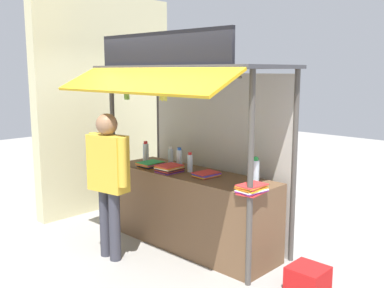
{
  "coord_description": "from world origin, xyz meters",
  "views": [
    {
      "loc": [
        3.55,
        -3.71,
        2.13
      ],
      "look_at": [
        0.0,
        0.0,
        1.27
      ],
      "focal_mm": 41.08,
      "sensor_mm": 36.0,
      "label": 1
    }
  ],
  "objects_px": {
    "water_bottle_front_left": "(256,170)",
    "plastic_crate": "(308,279)",
    "water_bottle_mid_left": "(171,156)",
    "water_bottle_back_right": "(190,163)",
    "water_bottle_front_right": "(179,159)",
    "magazine_stack_back_left": "(206,174)",
    "magazine_stack_left": "(151,164)",
    "vendor_person": "(108,173)",
    "magazine_stack_right": "(169,168)",
    "banana_bunch_inner_right": "(127,94)",
    "banana_bunch_rightmost": "(164,93)",
    "magazine_stack_far_right": "(252,189)",
    "water_bottle_center": "(146,152)",
    "water_bottle_rear_center": "(255,172)"
  },
  "relations": [
    {
      "from": "banana_bunch_rightmost",
      "to": "plastic_crate",
      "type": "bearing_deg",
      "value": 14.34
    },
    {
      "from": "magazine_stack_left",
      "to": "vendor_person",
      "type": "height_order",
      "value": "vendor_person"
    },
    {
      "from": "water_bottle_rear_center",
      "to": "water_bottle_front_right",
      "type": "relative_size",
      "value": 1.16
    },
    {
      "from": "plastic_crate",
      "to": "vendor_person",
      "type": "bearing_deg",
      "value": -156.62
    },
    {
      "from": "magazine_stack_back_left",
      "to": "magazine_stack_right",
      "type": "height_order",
      "value": "magazine_stack_right"
    },
    {
      "from": "water_bottle_center",
      "to": "magazine_stack_far_right",
      "type": "xyz_separation_m",
      "value": [
        1.93,
        -0.25,
        -0.09
      ]
    },
    {
      "from": "water_bottle_center",
      "to": "water_bottle_front_left",
      "type": "bearing_deg",
      "value": 7.43
    },
    {
      "from": "water_bottle_mid_left",
      "to": "magazine_stack_left",
      "type": "bearing_deg",
      "value": -106.03
    },
    {
      "from": "water_bottle_mid_left",
      "to": "water_bottle_front_left",
      "type": "xyz_separation_m",
      "value": [
        1.28,
        0.1,
        0.0
      ]
    },
    {
      "from": "magazine_stack_left",
      "to": "magazine_stack_right",
      "type": "relative_size",
      "value": 1.03
    },
    {
      "from": "water_bottle_front_left",
      "to": "plastic_crate",
      "type": "bearing_deg",
      "value": -17.89
    },
    {
      "from": "water_bottle_front_left",
      "to": "vendor_person",
      "type": "xyz_separation_m",
      "value": [
        -1.2,
        -1.14,
        -0.03
      ]
    },
    {
      "from": "water_bottle_rear_center",
      "to": "vendor_person",
      "type": "distance_m",
      "value": 1.62
    },
    {
      "from": "water_bottle_mid_left",
      "to": "water_bottle_rear_center",
      "type": "relative_size",
      "value": 0.78
    },
    {
      "from": "magazine_stack_far_right",
      "to": "banana_bunch_rightmost",
      "type": "bearing_deg",
      "value": -168.83
    },
    {
      "from": "water_bottle_mid_left",
      "to": "banana_bunch_rightmost",
      "type": "relative_size",
      "value": 0.91
    },
    {
      "from": "water_bottle_rear_center",
      "to": "magazine_stack_back_left",
      "type": "xyz_separation_m",
      "value": [
        -0.63,
        -0.08,
        -0.12
      ]
    },
    {
      "from": "water_bottle_front_left",
      "to": "banana_bunch_rightmost",
      "type": "bearing_deg",
      "value": -138.89
    },
    {
      "from": "magazine_stack_right",
      "to": "vendor_person",
      "type": "xyz_separation_m",
      "value": [
        -0.21,
        -0.74,
        0.04
      ]
    },
    {
      "from": "water_bottle_front_right",
      "to": "plastic_crate",
      "type": "bearing_deg",
      "value": -2.97
    },
    {
      "from": "magazine_stack_back_left",
      "to": "water_bottle_front_left",
      "type": "bearing_deg",
      "value": 27.22
    },
    {
      "from": "magazine_stack_far_right",
      "to": "water_bottle_rear_center",
      "type": "bearing_deg",
      "value": 120.39
    },
    {
      "from": "water_bottle_back_right",
      "to": "water_bottle_front_right",
      "type": "relative_size",
      "value": 0.91
    },
    {
      "from": "magazine_stack_left",
      "to": "water_bottle_front_left",
      "type": "bearing_deg",
      "value": 15.46
    },
    {
      "from": "water_bottle_back_right",
      "to": "water_bottle_front_right",
      "type": "xyz_separation_m",
      "value": [
        -0.23,
        0.05,
        0.01
      ]
    },
    {
      "from": "water_bottle_mid_left",
      "to": "banana_bunch_rightmost",
      "type": "bearing_deg",
      "value": -48.72
    },
    {
      "from": "banana_bunch_inner_right",
      "to": "plastic_crate",
      "type": "xyz_separation_m",
      "value": [
        2.26,
        0.41,
        -1.73
      ]
    },
    {
      "from": "magazine_stack_right",
      "to": "plastic_crate",
      "type": "distance_m",
      "value": 2.01
    },
    {
      "from": "water_bottle_mid_left",
      "to": "water_bottle_rear_center",
      "type": "height_order",
      "value": "water_bottle_rear_center"
    },
    {
      "from": "water_bottle_mid_left",
      "to": "banana_bunch_rightmost",
      "type": "height_order",
      "value": "banana_bunch_rightmost"
    },
    {
      "from": "water_bottle_rear_center",
      "to": "plastic_crate",
      "type": "relative_size",
      "value": 0.89
    },
    {
      "from": "water_bottle_rear_center",
      "to": "magazine_stack_far_right",
      "type": "distance_m",
      "value": 0.34
    },
    {
      "from": "water_bottle_mid_left",
      "to": "banana_bunch_inner_right",
      "type": "height_order",
      "value": "banana_bunch_inner_right"
    },
    {
      "from": "water_bottle_front_right",
      "to": "water_bottle_center",
      "type": "bearing_deg",
      "value": -175.68
    },
    {
      "from": "water_bottle_front_left",
      "to": "magazine_stack_far_right",
      "type": "relative_size",
      "value": 0.76
    },
    {
      "from": "magazine_stack_back_left",
      "to": "water_bottle_back_right",
      "type": "bearing_deg",
      "value": 171.58
    },
    {
      "from": "water_bottle_back_right",
      "to": "magazine_stack_right",
      "type": "height_order",
      "value": "water_bottle_back_right"
    },
    {
      "from": "magazine_stack_back_left",
      "to": "banana_bunch_rightmost",
      "type": "xyz_separation_m",
      "value": [
        -0.26,
        -0.41,
        0.94
      ]
    },
    {
      "from": "magazine_stack_far_right",
      "to": "banana_bunch_rightmost",
      "type": "distance_m",
      "value": 1.41
    },
    {
      "from": "water_bottle_rear_center",
      "to": "water_bottle_mid_left",
      "type": "bearing_deg",
      "value": 176.42
    },
    {
      "from": "water_bottle_front_right",
      "to": "banana_bunch_rightmost",
      "type": "xyz_separation_m",
      "value": [
        0.28,
        -0.51,
        0.84
      ]
    },
    {
      "from": "plastic_crate",
      "to": "water_bottle_mid_left",
      "type": "bearing_deg",
      "value": 175.49
    },
    {
      "from": "water_bottle_mid_left",
      "to": "water_bottle_back_right",
      "type": "distance_m",
      "value": 0.48
    },
    {
      "from": "water_bottle_back_right",
      "to": "vendor_person",
      "type": "bearing_deg",
      "value": -112.25
    },
    {
      "from": "water_bottle_rear_center",
      "to": "water_bottle_front_right",
      "type": "bearing_deg",
      "value": 179.11
    },
    {
      "from": "banana_bunch_rightmost",
      "to": "water_bottle_front_left",
      "type": "bearing_deg",
      "value": 41.11
    },
    {
      "from": "water_bottle_back_right",
      "to": "banana_bunch_rightmost",
      "type": "xyz_separation_m",
      "value": [
        0.04,
        -0.46,
        0.85
      ]
    },
    {
      "from": "water_bottle_center",
      "to": "magazine_stack_far_right",
      "type": "bearing_deg",
      "value": -7.52
    },
    {
      "from": "water_bottle_front_left",
      "to": "banana_bunch_rightmost",
      "type": "relative_size",
      "value": 0.95
    },
    {
      "from": "water_bottle_front_right",
      "to": "vendor_person",
      "type": "bearing_deg",
      "value": -98.54
    }
  ]
}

